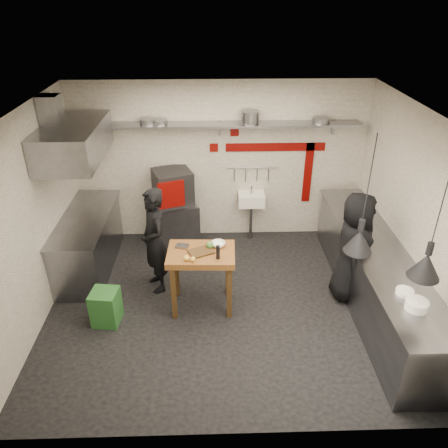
{
  "coord_description": "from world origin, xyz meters",
  "views": [
    {
      "loc": [
        -0.14,
        -5.02,
        4.12
      ],
      "look_at": [
        0.02,
        0.3,
        1.18
      ],
      "focal_mm": 35.0,
      "sensor_mm": 36.0,
      "label": 1
    }
  ],
  "objects_px": {
    "chef_left": "(154,241)",
    "chef_right": "(353,247)",
    "combi_oven": "(173,187)",
    "prep_table": "(202,279)",
    "green_bin": "(106,307)",
    "oven_stand": "(175,224)"
  },
  "relations": [
    {
      "from": "chef_left",
      "to": "chef_right",
      "type": "xyz_separation_m",
      "value": [
        2.85,
        -0.29,
        0.02
      ]
    },
    {
      "from": "combi_oven",
      "to": "chef_right",
      "type": "distance_m",
      "value": 3.13
    },
    {
      "from": "prep_table",
      "to": "chef_right",
      "type": "bearing_deg",
      "value": 6.87
    },
    {
      "from": "green_bin",
      "to": "chef_right",
      "type": "height_order",
      "value": "chef_right"
    },
    {
      "from": "chef_left",
      "to": "combi_oven",
      "type": "bearing_deg",
      "value": 148.36
    },
    {
      "from": "green_bin",
      "to": "prep_table",
      "type": "bearing_deg",
      "value": 13.37
    },
    {
      "from": "combi_oven",
      "to": "prep_table",
      "type": "distance_m",
      "value": 1.98
    },
    {
      "from": "combi_oven",
      "to": "chef_left",
      "type": "xyz_separation_m",
      "value": [
        -0.19,
        -1.34,
        -0.27
      ]
    },
    {
      "from": "oven_stand",
      "to": "chef_left",
      "type": "relative_size",
      "value": 0.49
    },
    {
      "from": "prep_table",
      "to": "chef_right",
      "type": "xyz_separation_m",
      "value": [
        2.16,
        0.18,
        0.37
      ]
    },
    {
      "from": "prep_table",
      "to": "chef_left",
      "type": "relative_size",
      "value": 0.56
    },
    {
      "from": "green_bin",
      "to": "chef_left",
      "type": "bearing_deg",
      "value": 51.49
    },
    {
      "from": "oven_stand",
      "to": "combi_oven",
      "type": "height_order",
      "value": "combi_oven"
    },
    {
      "from": "oven_stand",
      "to": "prep_table",
      "type": "bearing_deg",
      "value": -93.87
    },
    {
      "from": "green_bin",
      "to": "prep_table",
      "type": "distance_m",
      "value": 1.37
    },
    {
      "from": "oven_stand",
      "to": "chef_right",
      "type": "height_order",
      "value": "chef_right"
    },
    {
      "from": "oven_stand",
      "to": "chef_left",
      "type": "xyz_separation_m",
      "value": [
        -0.19,
        -1.28,
        0.42
      ]
    },
    {
      "from": "combi_oven",
      "to": "green_bin",
      "type": "distance_m",
      "value": 2.42
    },
    {
      "from": "green_bin",
      "to": "oven_stand",
      "type": "bearing_deg",
      "value": 68.6
    },
    {
      "from": "chef_right",
      "to": "chef_left",
      "type": "bearing_deg",
      "value": 98.28
    },
    {
      "from": "combi_oven",
      "to": "chef_left",
      "type": "bearing_deg",
      "value": -117.89
    },
    {
      "from": "oven_stand",
      "to": "prep_table",
      "type": "distance_m",
      "value": 1.82
    }
  ]
}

